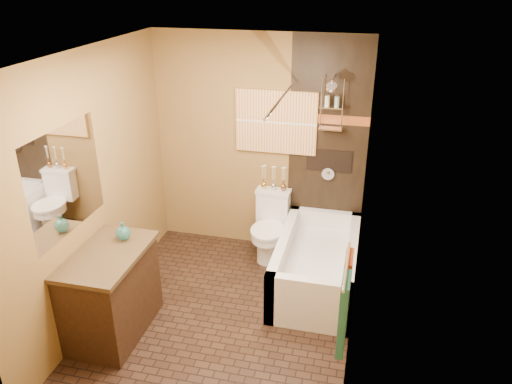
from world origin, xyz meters
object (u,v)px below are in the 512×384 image
(bathtub, at_px, (316,268))
(toilet, at_px, (270,226))
(vanity, at_px, (111,293))
(sunset_painting, at_px, (276,122))

(bathtub, relative_size, toilet, 1.94)
(toilet, xyz_separation_m, vanity, (-1.12, -1.61, 0.03))
(sunset_painting, bearing_deg, vanity, -121.06)
(sunset_painting, xyz_separation_m, toilet, (-0.00, -0.26, -1.16))
(toilet, height_order, vanity, vanity)
(vanity, bearing_deg, toilet, 54.97)
(bathtub, bearing_deg, toilet, 142.18)
(sunset_painting, height_order, toilet, sunset_painting)
(bathtub, height_order, vanity, vanity)
(vanity, bearing_deg, sunset_painting, 58.88)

